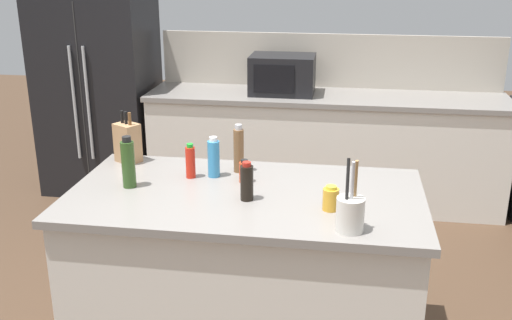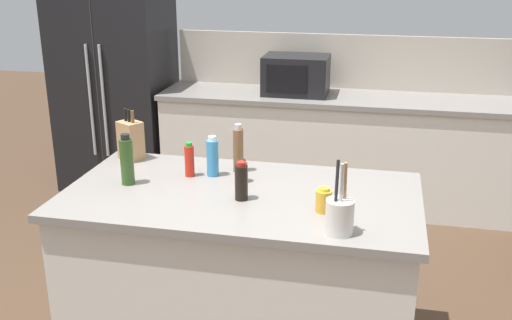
% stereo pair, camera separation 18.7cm
% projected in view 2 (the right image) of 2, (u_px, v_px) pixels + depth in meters
% --- Properties ---
extents(back_counter_run, '(2.98, 0.66, 0.94)m').
position_uv_depth(back_counter_run, '(337.00, 150.00, 5.07)').
color(back_counter_run, beige).
rests_on(back_counter_run, ground_plane).
extents(wall_backsplash, '(2.94, 0.03, 0.46)m').
position_uv_depth(wall_backsplash, '(344.00, 61.00, 5.13)').
color(wall_backsplash, '#B2A899').
rests_on(wall_backsplash, back_counter_run).
extents(kitchen_island, '(1.75, 0.94, 0.94)m').
position_uv_depth(kitchen_island, '(242.00, 276.00, 3.10)').
color(kitchen_island, beige).
rests_on(kitchen_island, ground_plane).
extents(refrigerator, '(0.95, 0.75, 1.74)m').
position_uv_depth(refrigerator, '(116.00, 92.00, 5.39)').
color(refrigerator, black).
rests_on(refrigerator, ground_plane).
extents(microwave, '(0.53, 0.39, 0.32)m').
position_uv_depth(microwave, '(296.00, 75.00, 4.94)').
color(microwave, black).
rests_on(microwave, back_counter_run).
extents(knife_block, '(0.16, 0.15, 0.29)m').
position_uv_depth(knife_block, '(131.00, 140.00, 3.39)').
color(knife_block, '#A87C54').
rests_on(knife_block, kitchen_island).
extents(utensil_crock, '(0.12, 0.12, 0.32)m').
position_uv_depth(utensil_crock, '(340.00, 215.00, 2.50)').
color(utensil_crock, beige).
rests_on(utensil_crock, kitchen_island).
extents(dish_soap_bottle, '(0.06, 0.06, 0.22)m').
position_uv_depth(dish_soap_bottle, '(213.00, 157.00, 3.14)').
color(dish_soap_bottle, '#3384BC').
rests_on(dish_soap_bottle, kitchen_island).
extents(honey_jar, '(0.07, 0.07, 0.12)m').
position_uv_depth(honey_jar, '(324.00, 200.00, 2.71)').
color(honey_jar, gold).
rests_on(honey_jar, kitchen_island).
extents(pepper_grinder, '(0.06, 0.06, 0.26)m').
position_uv_depth(pepper_grinder, '(238.00, 149.00, 3.19)').
color(pepper_grinder, brown).
rests_on(pepper_grinder, kitchen_island).
extents(olive_oil_bottle, '(0.07, 0.07, 0.27)m').
position_uv_depth(olive_oil_bottle, '(127.00, 161.00, 3.02)').
color(olive_oil_bottle, '#2D4C1E').
rests_on(olive_oil_bottle, kitchen_island).
extents(soy_sauce_bottle, '(0.06, 0.06, 0.19)m').
position_uv_depth(soy_sauce_bottle, '(241.00, 182.00, 2.84)').
color(soy_sauce_bottle, black).
rests_on(soy_sauce_bottle, kitchen_island).
extents(hot_sauce_bottle, '(0.05, 0.05, 0.19)m').
position_uv_depth(hot_sauce_bottle, '(189.00, 160.00, 3.14)').
color(hot_sauce_bottle, red).
rests_on(hot_sauce_bottle, kitchen_island).
extents(spice_jar_paprika, '(0.06, 0.06, 0.12)m').
position_uv_depth(spice_jar_paprika, '(242.00, 171.00, 3.07)').
color(spice_jar_paprika, '#B73D1E').
rests_on(spice_jar_paprika, kitchen_island).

